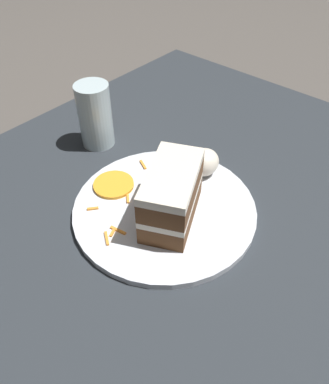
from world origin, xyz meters
TOP-DOWN VIEW (x-y plane):
  - ground_plane at (0.00, 0.00)m, footprint 6.00×6.00m
  - dining_table at (0.00, 0.00)m, footprint 1.10×0.87m
  - plate at (0.05, 0.05)m, footprint 0.29×0.29m
  - cake_slice at (0.05, 0.03)m, footprint 0.15×0.12m
  - cream_dollop at (0.16, 0.05)m, footprint 0.05×0.05m
  - orange_garnish at (0.03, 0.15)m, footprint 0.07×0.07m
  - carrot_shreds_scatter at (0.02, 0.10)m, footprint 0.17×0.10m
  - drinking_glass at (0.11, 0.27)m, footprint 0.06×0.06m

SIDE VIEW (x-z plane):
  - ground_plane at x=0.00m, z-range 0.00..0.00m
  - dining_table at x=0.00m, z-range 0.00..0.04m
  - plate at x=0.05m, z-range 0.04..0.05m
  - carrot_shreds_scatter at x=0.02m, z-range 0.05..0.05m
  - orange_garnish at x=0.03m, z-range 0.05..0.05m
  - cream_dollop at x=0.16m, z-range 0.05..0.09m
  - drinking_glass at x=0.11m, z-range 0.03..0.15m
  - cake_slice at x=0.05m, z-range 0.05..0.13m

